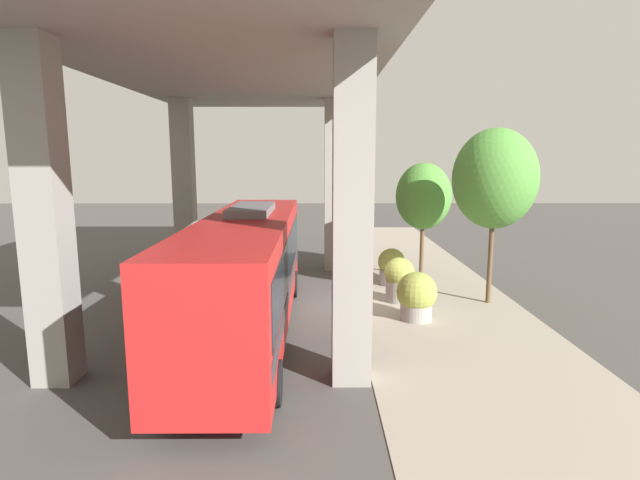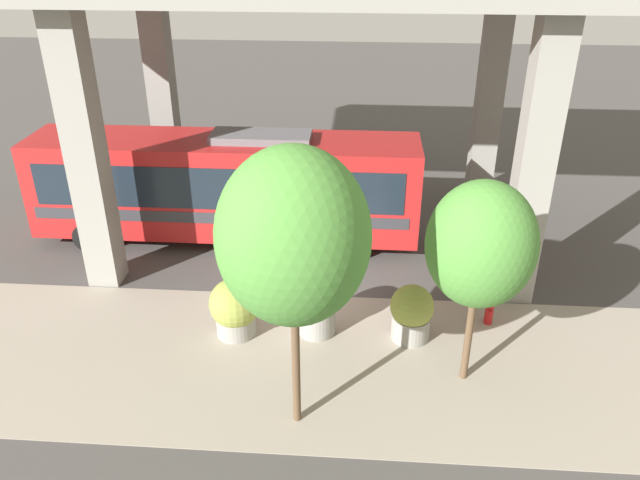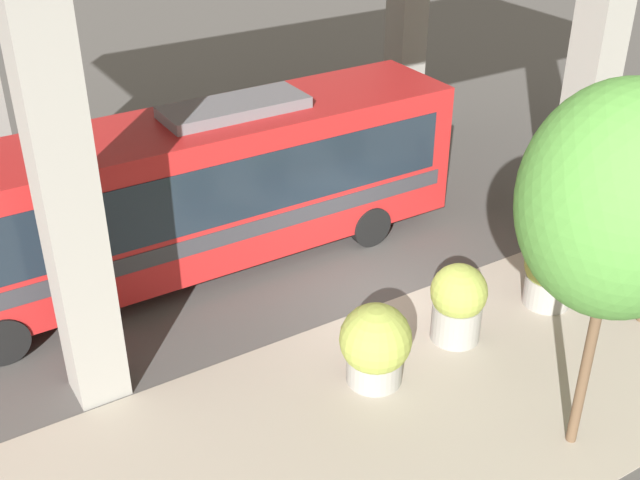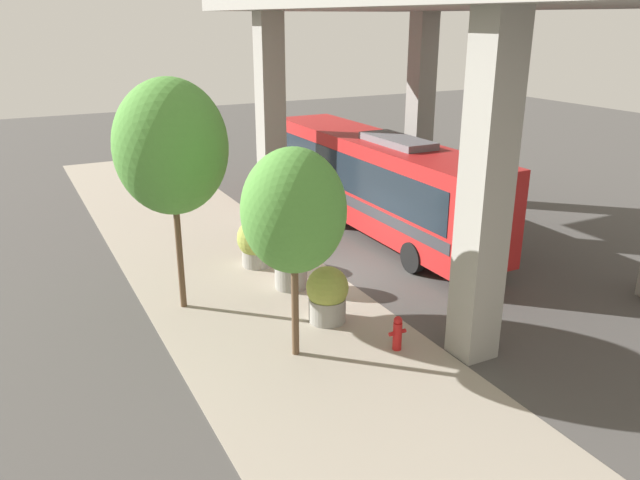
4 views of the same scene
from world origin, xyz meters
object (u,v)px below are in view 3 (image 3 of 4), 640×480
at_px(planter_middle, 375,345).
at_px(planter_back, 550,272).
at_px(bus, 186,189).
at_px(street_tree_near, 621,202).
at_px(fire_hydrant, 590,242).
at_px(planter_front, 458,302).

bearing_deg(planter_middle, planter_back, -88.19).
relative_size(bus, street_tree_near, 1.99).
relative_size(fire_hydrant, street_tree_near, 0.14).
distance_m(planter_back, street_tree_near, 5.58).
xyz_separation_m(fire_hydrant, planter_middle, (-0.93, 6.71, 0.35)).
bearing_deg(planter_middle, bus, 13.47).
distance_m(planter_front, street_tree_near, 4.91).
relative_size(planter_back, street_tree_near, 0.25).
relative_size(planter_front, street_tree_near, 0.26).
height_order(bus, planter_front, bus).
relative_size(fire_hydrant, planter_back, 0.59).
bearing_deg(street_tree_near, fire_hydrant, -50.33).
distance_m(planter_front, planter_back, 2.45).
height_order(planter_middle, street_tree_near, street_tree_near).
bearing_deg(planter_front, bus, 33.62).
bearing_deg(planter_front, street_tree_near, 176.72).
xyz_separation_m(bus, fire_hydrant, (-4.38, -7.98, -1.59)).
height_order(bus, planter_middle, bus).
bearing_deg(fire_hydrant, planter_front, 98.82).
relative_size(bus, planter_front, 7.55).
relative_size(planter_middle, street_tree_near, 0.26).
height_order(fire_hydrant, street_tree_near, street_tree_near).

